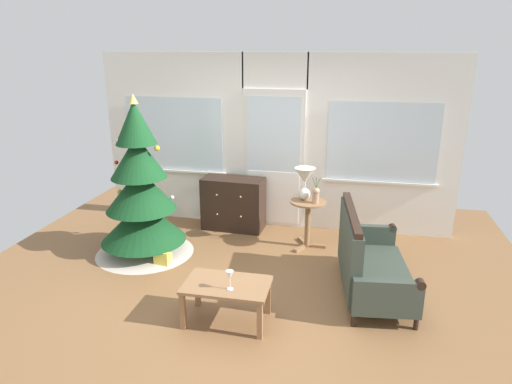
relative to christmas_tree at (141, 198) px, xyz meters
name	(u,v)px	position (x,y,z in m)	size (l,w,h in m)	color
ground_plane	(242,291)	(1.50, -0.72, -0.77)	(6.76, 6.76, 0.00)	brown
back_wall_with_door	(274,142)	(1.50, 1.37, 0.51)	(5.20, 0.14, 2.55)	white
christmas_tree	(141,198)	(0.00, 0.00, 0.00)	(1.28, 1.28, 2.08)	#4C331E
dresser_cabinet	(233,203)	(0.94, 1.07, -0.38)	(0.92, 0.48, 0.78)	black
settee_sofa	(366,261)	(2.85, -0.44, -0.39)	(0.86, 1.55, 0.96)	black
side_table	(308,214)	(2.09, 0.63, -0.30)	(0.50, 0.48, 0.66)	#8E6642
table_lamp	(305,179)	(2.03, 0.67, 0.18)	(0.28, 0.28, 0.44)	silver
flower_vase	(316,194)	(2.19, 0.57, 0.01)	(0.11, 0.10, 0.35)	tan
coffee_table	(226,289)	(1.49, -1.31, -0.42)	(0.84, 0.52, 0.42)	#8E6642
wine_glass	(230,276)	(1.56, -1.41, -0.21)	(0.08, 0.08, 0.20)	silver
gift_box	(163,257)	(0.37, -0.28, -0.68)	(0.18, 0.17, 0.18)	#D8C64C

